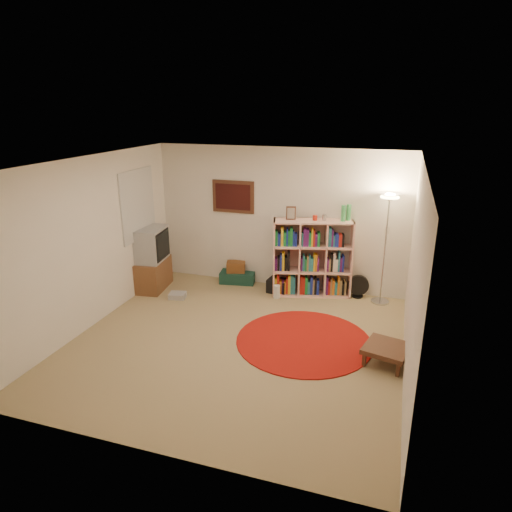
# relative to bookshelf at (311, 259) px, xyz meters

# --- Properties ---
(room) EXTENTS (4.54, 4.54, 2.54)m
(room) POSITION_rel_bookshelf_xyz_m (-0.70, -1.95, 0.61)
(room) COLOR tan
(room) RESTS_ON ground
(bookshelf) EXTENTS (1.39, 0.71, 1.61)m
(bookshelf) POSITION_rel_bookshelf_xyz_m (0.00, 0.00, 0.00)
(bookshelf) COLOR #FFBEAA
(bookshelf) RESTS_ON ground
(floor_lamp) EXTENTS (0.38, 0.38, 1.86)m
(floor_lamp) POSITION_rel_bookshelf_xyz_m (1.20, 0.01, 0.90)
(floor_lamp) COLOR #BABABF
(floor_lamp) RESTS_ON ground
(floor_fan) EXTENTS (0.36, 0.21, 0.41)m
(floor_fan) POSITION_rel_bookshelf_xyz_m (0.82, 0.11, -0.44)
(floor_fan) COLOR black
(floor_fan) RESTS_ON ground
(tv_stand) EXTENTS (0.63, 0.84, 1.13)m
(tv_stand) POSITION_rel_bookshelf_xyz_m (-2.79, -0.61, -0.10)
(tv_stand) COLOR brown
(tv_stand) RESTS_ON ground
(dvd_box) EXTENTS (0.32, 0.28, 0.09)m
(dvd_box) POSITION_rel_bookshelf_xyz_m (-2.14, -0.87, -0.60)
(dvd_box) COLOR #A6A7AB
(dvd_box) RESTS_ON ground
(suitcase) EXTENTS (0.69, 0.50, 0.21)m
(suitcase) POSITION_rel_bookshelf_xyz_m (-1.40, 0.16, -0.54)
(suitcase) COLOR #153A30
(suitcase) RESTS_ON ground
(wicker_basket) EXTENTS (0.39, 0.33, 0.19)m
(wicker_basket) POSITION_rel_bookshelf_xyz_m (-1.43, 0.14, -0.35)
(wicker_basket) COLOR brown
(wicker_basket) RESTS_ON suitcase
(duffel_bag) EXTENTS (0.38, 0.33, 0.24)m
(duffel_bag) POSITION_rel_bookshelf_xyz_m (-0.55, -0.08, -0.53)
(duffel_bag) COLOR black
(duffel_bag) RESTS_ON ground
(paper_towel) EXTENTS (0.12, 0.12, 0.23)m
(paper_towel) POSITION_rel_bookshelf_xyz_m (-0.51, -0.34, -0.53)
(paper_towel) COLOR silver
(paper_towel) RESTS_ON ground
(red_rug) EXTENTS (1.91, 1.91, 0.02)m
(red_rug) POSITION_rel_bookshelf_xyz_m (0.26, -1.69, -0.64)
(red_rug) COLOR #98100B
(red_rug) RESTS_ON ground
(side_table) EXTENTS (0.66, 0.66, 0.25)m
(side_table) POSITION_rel_bookshelf_xyz_m (1.38, -1.92, -0.44)
(side_table) COLOR #422317
(side_table) RESTS_ON ground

